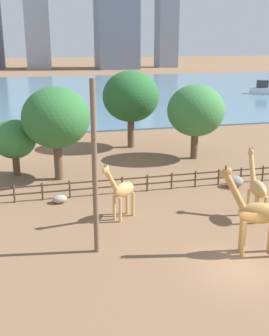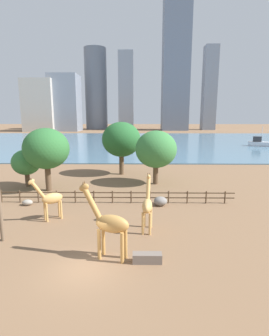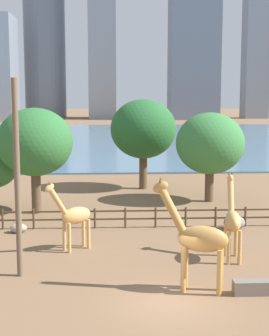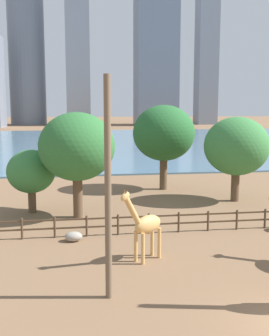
% 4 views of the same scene
% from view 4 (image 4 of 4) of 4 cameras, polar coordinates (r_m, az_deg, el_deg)
% --- Properties ---
extents(ground_plane, '(400.00, 400.00, 0.00)m').
position_cam_4_polar(ground_plane, '(93.76, -3.63, 3.61)').
color(ground_plane, brown).
extents(harbor_water, '(180.00, 86.00, 0.20)m').
position_cam_4_polar(harbor_water, '(90.77, -3.46, 3.52)').
color(harbor_water, slate).
rests_on(harbor_water, ground).
extents(giraffe_young, '(2.59, 2.13, 3.98)m').
position_cam_4_polar(giraffe_young, '(21.72, 1.50, -7.70)').
color(giraffe_young, tan).
rests_on(giraffe_young, ground).
extents(utility_pole, '(0.28, 0.28, 9.18)m').
position_cam_4_polar(utility_pole, '(17.01, -3.61, -2.98)').
color(utility_pole, brown).
rests_on(utility_pole, ground).
extents(boulder_by_pole, '(1.04, 0.77, 0.58)m').
position_cam_4_polar(boulder_by_pole, '(25.43, -8.25, -9.17)').
color(boulder_by_pole, gray).
rests_on(boulder_by_pole, ground).
extents(enclosure_fence, '(26.12, 0.14, 1.30)m').
position_cam_4_polar(enclosure_fence, '(27.24, 8.50, -6.95)').
color(enclosure_fence, '#4C3826').
rests_on(enclosure_fence, ground).
extents(tree_left_large, '(5.83, 5.83, 8.01)m').
position_cam_4_polar(tree_left_large, '(39.75, 3.99, 4.71)').
color(tree_left_large, brown).
rests_on(tree_left_large, ground).
extents(tree_center_broad, '(3.58, 3.58, 4.73)m').
position_cam_4_polar(tree_center_broad, '(32.07, -13.83, -0.50)').
color(tree_center_broad, brown).
rests_on(tree_center_broad, ground).
extents(tree_right_tall, '(5.37, 5.37, 7.04)m').
position_cam_4_polar(tree_right_tall, '(35.75, 13.65, 2.85)').
color(tree_right_tall, brown).
rests_on(tree_right_tall, ground).
extents(tree_left_small, '(5.35, 5.35, 7.51)m').
position_cam_4_polar(tree_left_small, '(29.73, -7.82, 2.82)').
color(tree_left_small, brown).
rests_on(tree_left_small, ground).
extents(skyline_tower_needle, '(9.29, 15.58, 48.23)m').
position_cam_4_polar(skyline_tower_needle, '(176.35, -7.72, 13.68)').
color(skyline_tower_needle, '#939EAD').
rests_on(skyline_tower_needle, ground).
extents(skyline_block_central, '(8.16, 8.35, 51.63)m').
position_cam_4_polar(skyline_block_central, '(182.62, 9.71, 13.99)').
color(skyline_block_central, slate).
rests_on(skyline_block_central, ground).
extents(skyline_block_right, '(14.49, 14.49, 52.08)m').
position_cam_4_polar(skyline_block_right, '(181.50, -14.38, 13.96)').
color(skyline_block_right, slate).
rests_on(skyline_block_right, ground).
extents(skyline_tower_short, '(15.85, 14.69, 94.59)m').
position_cam_4_polar(skyline_tower_short, '(175.01, 2.97, 21.48)').
color(skyline_tower_short, slate).
rests_on(skyline_tower_short, ground).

